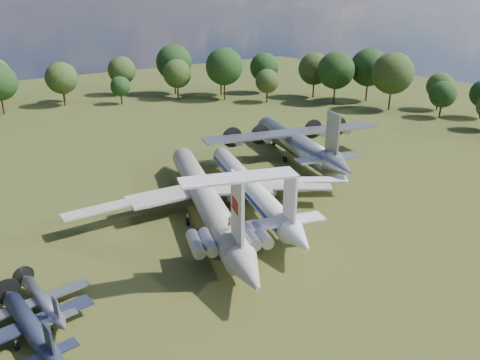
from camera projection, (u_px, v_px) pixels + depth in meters
ground at (183, 229)px, 66.56m from camera, size 300.00×300.00×0.00m
il62_airliner at (205, 201)px, 69.31m from camera, size 56.22×63.35×5.15m
tu104_jet at (249, 190)px, 74.01m from camera, size 46.32×53.33×4.49m
an12_transport at (295, 146)px, 94.33m from camera, size 47.68×50.66×5.50m
small_prop_west at (31, 329)px, 44.52m from camera, size 13.70×17.85×2.48m
small_prop_northwest at (43, 303)px, 48.78m from camera, size 11.06×14.46×2.02m
person_on_il62 at (230, 222)px, 55.17m from camera, size 0.71×0.71×1.66m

